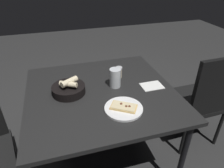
# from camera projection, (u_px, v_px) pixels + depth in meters

# --- Properties ---
(ground) EXTENTS (8.00, 8.00, 0.00)m
(ground) POSITION_uv_depth(u_px,v_px,m) (103.00, 156.00, 1.84)
(ground) COLOR #2B2B2B
(dining_table) EXTENTS (1.05, 1.01, 0.71)m
(dining_table) POSITION_uv_depth(u_px,v_px,m) (101.00, 97.00, 1.50)
(dining_table) COLOR black
(dining_table) RESTS_ON ground
(pizza_plate) EXTENTS (0.25, 0.25, 0.04)m
(pizza_plate) POSITION_uv_depth(u_px,v_px,m) (124.00, 108.00, 1.28)
(pizza_plate) COLOR white
(pizza_plate) RESTS_ON dining_table
(bread_basket) EXTENTS (0.23, 0.23, 0.12)m
(bread_basket) POSITION_uv_depth(u_px,v_px,m) (68.00, 89.00, 1.43)
(bread_basket) COLOR black
(bread_basket) RESTS_ON dining_table
(beer_glass) EXTENTS (0.08, 0.08, 0.14)m
(beer_glass) POSITION_uv_depth(u_px,v_px,m) (115.00, 79.00, 1.49)
(beer_glass) COLOR silver
(beer_glass) RESTS_ON dining_table
(pepper_shaker) EXTENTS (0.05, 0.05, 0.09)m
(pepper_shaker) POSITION_uv_depth(u_px,v_px,m) (119.00, 73.00, 1.62)
(pepper_shaker) COLOR #BFB299
(pepper_shaker) RESTS_ON dining_table
(napkin) EXTENTS (0.16, 0.12, 0.00)m
(napkin) POSITION_uv_depth(u_px,v_px,m) (152.00, 86.00, 1.53)
(napkin) COLOR white
(napkin) RESTS_ON dining_table
(chair_far) EXTENTS (0.45, 0.45, 0.93)m
(chair_far) POSITION_uv_depth(u_px,v_px,m) (203.00, 97.00, 1.73)
(chair_far) COLOR black
(chair_far) RESTS_ON ground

